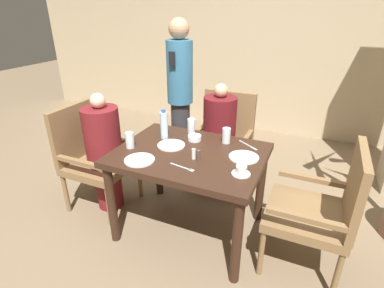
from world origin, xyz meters
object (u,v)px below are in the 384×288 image
at_px(standing_host, 180,92).
at_px(glass_tall_far, 130,140).
at_px(teacup_with_saucer, 241,171).
at_px(water_bottle, 164,125).
at_px(plate_dessert_center, 244,157).
at_px(glass_tall_near, 191,126).
at_px(glass_tall_mid, 226,136).
at_px(bowl_small, 195,138).
at_px(diner_in_far_chair, 219,138).
at_px(chair_left_side, 92,154).
at_px(plate_main_left, 140,160).
at_px(plate_main_right, 171,145).
at_px(diner_in_left_chair, 105,152).
at_px(chair_far_side, 224,137).
at_px(chair_right_side, 322,207).

relative_size(standing_host, glass_tall_far, 13.05).
bearing_deg(teacup_with_saucer, water_bottle, 156.99).
distance_m(plate_dessert_center, glass_tall_near, 0.63).
xyz_separation_m(standing_host, glass_tall_mid, (0.79, -0.76, -0.09)).
distance_m(plate_dessert_center, bowl_small, 0.49).
xyz_separation_m(diner_in_far_chair, bowl_small, (-0.06, -0.49, 0.19)).
xyz_separation_m(chair_left_side, teacup_with_saucer, (1.45, -0.17, 0.25)).
bearing_deg(teacup_with_saucer, plate_main_left, -171.32).
relative_size(plate_main_right, plate_dessert_center, 1.00).
distance_m(diner_in_far_chair, plate_main_right, 0.71).
distance_m(diner_in_far_chair, standing_host, 0.74).
relative_size(diner_in_left_chair, standing_host, 0.67).
xyz_separation_m(diner_in_left_chair, water_bottle, (0.54, 0.16, 0.29)).
bearing_deg(glass_tall_far, chair_far_side, 64.45).
xyz_separation_m(standing_host, plate_main_right, (0.40, -1.00, -0.15)).
xyz_separation_m(chair_left_side, standing_host, (0.41, 1.04, 0.37)).
distance_m(diner_in_left_chair, chair_right_side, 1.84).
distance_m(diner_in_left_chair, chair_far_side, 1.21).
bearing_deg(chair_right_side, chair_left_side, 180.00).
height_order(water_bottle, glass_tall_near, water_bottle).
relative_size(diner_in_left_chair, plate_main_left, 5.02).
height_order(diner_in_far_chair, plate_main_left, diner_in_far_chair).
bearing_deg(glass_tall_far, water_bottle, 59.46).
distance_m(chair_left_side, glass_tall_near, 0.97).
height_order(chair_right_side, plate_dessert_center, chair_right_side).
bearing_deg(chair_right_side, diner_in_far_chair, 144.61).
distance_m(plate_main_right, glass_tall_far, 0.33).
distance_m(chair_left_side, diner_in_left_chair, 0.16).
xyz_separation_m(plate_main_left, water_bottle, (-0.03, 0.43, 0.11)).
xyz_separation_m(diner_in_left_chair, bowl_small, (0.79, 0.22, 0.19)).
distance_m(glass_tall_near, glass_tall_far, 0.58).
distance_m(diner_in_left_chair, plate_main_left, 0.66).
height_order(plate_main_right, teacup_with_saucer, teacup_with_saucer).
height_order(bowl_small, glass_tall_near, glass_tall_near).
relative_size(teacup_with_saucer, water_bottle, 0.50).
relative_size(chair_right_side, teacup_with_saucer, 7.66).
relative_size(standing_host, plate_main_left, 7.49).
relative_size(chair_far_side, plate_main_left, 4.38).
height_order(diner_in_far_chair, water_bottle, diner_in_far_chair).
distance_m(diner_in_left_chair, bowl_small, 0.84).
relative_size(diner_in_far_chair, bowl_small, 9.97).
bearing_deg(chair_right_side, plate_main_right, 178.02).
distance_m(chair_left_side, plate_main_right, 0.85).
bearing_deg(water_bottle, bowl_small, 14.66).
xyz_separation_m(diner_in_far_chair, plate_main_left, (-0.28, -0.99, 0.17)).
distance_m(chair_right_side, standing_host, 1.93).
bearing_deg(glass_tall_mid, bowl_small, -167.09).
bearing_deg(standing_host, diner_in_far_chair, -29.32).
bearing_deg(plate_dessert_center, chair_right_side, -7.06).
distance_m(plate_dessert_center, glass_tall_mid, 0.30).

